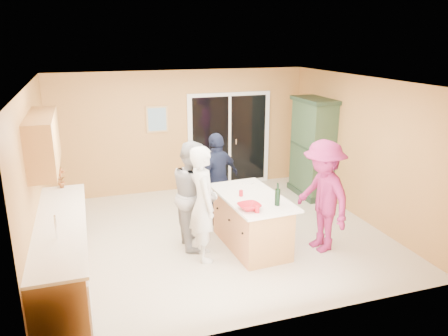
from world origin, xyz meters
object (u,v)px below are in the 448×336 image
object	(u,v)px
woman_navy	(217,179)
green_hutch	(312,149)
woman_magenta	(323,196)
woman_white	(203,204)
kitchen_island	(251,223)
woman_grey	(194,194)

from	to	relation	value
woman_navy	green_hutch	bearing A→B (deg)	171.27
green_hutch	woman_navy	distance (m)	2.46
green_hutch	woman_magenta	size ratio (longest dim) A/B	1.16
woman_white	woman_navy	distance (m)	1.36
woman_white	woman_magenta	bearing A→B (deg)	-95.57
green_hutch	woman_navy	bearing A→B (deg)	-161.50
kitchen_island	woman_white	bearing A→B (deg)	-174.36
kitchen_island	woman_navy	distance (m)	1.19
kitchen_island	woman_white	world-z (taller)	woman_white
woman_white	woman_grey	xyz separation A→B (m)	(-0.02, 0.50, -0.02)
kitchen_island	woman_magenta	xyz separation A→B (m)	(1.02, -0.41, 0.48)
woman_grey	green_hutch	bearing A→B (deg)	-61.79
woman_white	woman_magenta	distance (m)	1.86
green_hutch	woman_grey	distance (m)	3.31
green_hutch	woman_magenta	world-z (taller)	green_hutch
woman_white	kitchen_island	bearing A→B (deg)	-77.74
green_hutch	woman_navy	size ratio (longest dim) A/B	1.24
green_hutch	woman_magenta	bearing A→B (deg)	-115.42
woman_white	woman_grey	size ratio (longest dim) A/B	1.03
green_hutch	woman_navy	xyz separation A→B (m)	(-2.33, -0.78, -0.17)
kitchen_island	woman_grey	distance (m)	1.03
green_hutch	woman_grey	bearing A→B (deg)	-153.09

